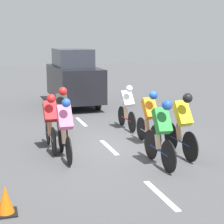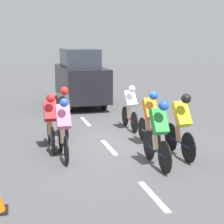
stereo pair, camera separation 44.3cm
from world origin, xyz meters
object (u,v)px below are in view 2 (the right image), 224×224
support_car (81,78)px  cyclist_pink (63,127)px  cyclist_yellow (181,124)px  cyclist_green (158,132)px  cyclist_black (64,110)px  cyclist_orange (150,117)px  cyclist_white (130,106)px  cyclist_red (50,120)px

support_car → cyclist_pink: bearing=76.2°
cyclist_yellow → cyclist_green: (0.79, 0.51, -0.02)m
cyclist_black → support_car: size_ratio=0.39×
cyclist_pink → cyclist_orange: bearing=-168.9°
cyclist_white → cyclist_green: 3.51m
cyclist_red → cyclist_green: 2.93m
cyclist_yellow → support_car: bearing=-82.6°
cyclist_red → cyclist_orange: size_ratio=1.02×
cyclist_black → cyclist_green: bearing=118.6°
cyclist_green → cyclist_white: bearing=-97.7°
cyclist_red → cyclist_white: (-2.62, -1.50, -0.03)m
cyclist_white → cyclist_red: bearing=29.7°
cyclist_black → cyclist_white: bearing=-168.4°
cyclist_pink → support_car: 7.27m
cyclist_green → support_car: bearing=-88.5°
cyclist_red → cyclist_pink: cyclist_pink is taller
cyclist_black → cyclist_orange: cyclist_black is taller
cyclist_pink → cyclist_yellow: bearing=166.8°
cyclist_orange → cyclist_pink: (2.36, 0.46, -0.02)m
cyclist_black → cyclist_yellow: bearing=134.0°
cyclist_white → cyclist_green: cyclist_green is taller
cyclist_yellow → cyclist_orange: 1.16m
cyclist_yellow → cyclist_green: 0.94m
cyclist_black → cyclist_red: bearing=65.2°
cyclist_red → cyclist_green: bearing=137.3°
cyclist_black → cyclist_white: cyclist_black is taller
cyclist_black → support_car: bearing=-105.7°
cyclist_black → cyclist_yellow: 3.52m
cyclist_black → cyclist_red: cyclist_black is taller
cyclist_green → cyclist_black: bearing=-61.4°
cyclist_red → support_car: size_ratio=0.40×
cyclist_white → cyclist_pink: cyclist_pink is taller
cyclist_red → cyclist_orange: 2.60m
cyclist_yellow → cyclist_orange: bearing=-71.5°
cyclist_pink → support_car: support_car is taller
cyclist_orange → cyclist_pink: 2.41m
cyclist_yellow → cyclist_orange: (0.37, -1.10, -0.03)m
cyclist_orange → cyclist_green: size_ratio=0.98×
cyclist_green → cyclist_pink: cyclist_green is taller
cyclist_black → cyclist_white: (-2.13, -0.44, -0.06)m
cyclist_black → cyclist_red: 1.17m
cyclist_white → cyclist_yellow: bearing=96.1°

